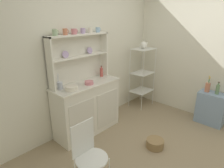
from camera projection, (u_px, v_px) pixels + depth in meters
The scene contains 22 objects.
ground_plane at pixel (167, 159), 2.77m from camera, with size 3.84×3.84×0.00m, color #998466.
wall_back at pixel (89, 56), 3.40m from camera, with size 3.84×0.05×2.50m, color silver.
wall_right at pixel (217, 55), 3.48m from camera, with size 0.05×3.84×2.50m, color silver.
hutch_cabinet at pixel (87, 107), 3.29m from camera, with size 1.17×0.45×0.89m.
hutch_shelf_unit at pixel (78, 55), 3.11m from camera, with size 1.09×0.18×0.77m.
bakers_rack at pixel (142, 71), 4.17m from camera, with size 0.46×0.36×1.28m.
side_shelf_blue at pixel (211, 108), 3.60m from camera, with size 0.28×0.48×0.60m, color #849EBC.
wire_chair at pixel (88, 151), 2.14m from camera, with size 0.36×0.36×0.85m.
floor_basket at pixel (155, 143), 2.99m from camera, with size 0.27×0.27×0.13m, color #93754C.
cup_sage_0 at pixel (55, 32), 2.68m from camera, with size 0.09×0.07×0.09m.
cup_terracotta_1 at pixel (65, 32), 2.79m from camera, with size 0.08×0.07×0.09m.
cup_rose_2 at pixel (74, 31), 2.90m from camera, with size 0.10×0.08×0.08m.
cup_lilac_3 at pixel (83, 31), 3.02m from camera, with size 0.09×0.07×0.09m.
cup_cream_4 at pixel (90, 30), 3.12m from camera, with size 0.09×0.08×0.08m.
cup_sky_5 at pixel (98, 30), 3.24m from camera, with size 0.08×0.07×0.08m.
bowl_mixing_large at pixel (71, 88), 2.86m from camera, with size 0.18×0.18×0.06m, color silver.
bowl_floral_medium at pixel (89, 83), 3.09m from camera, with size 0.14×0.14×0.05m, color #D17A84.
jam_bottle at pixel (101, 72), 3.48m from camera, with size 0.05×0.05×0.19m.
utensil_jar at pixel (60, 85), 2.88m from camera, with size 0.08×0.08×0.24m.
porcelain_teapot at pixel (144, 45), 3.99m from camera, with size 0.23×0.14×0.16m.
flower_vase at pixel (208, 87), 3.55m from camera, with size 0.09×0.09×0.30m.
oil_bottle at pixel (218, 89), 3.44m from camera, with size 0.06×0.06×0.23m.
Camera 1 is at (-2.19, -0.96, 1.93)m, focal length 31.24 mm.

